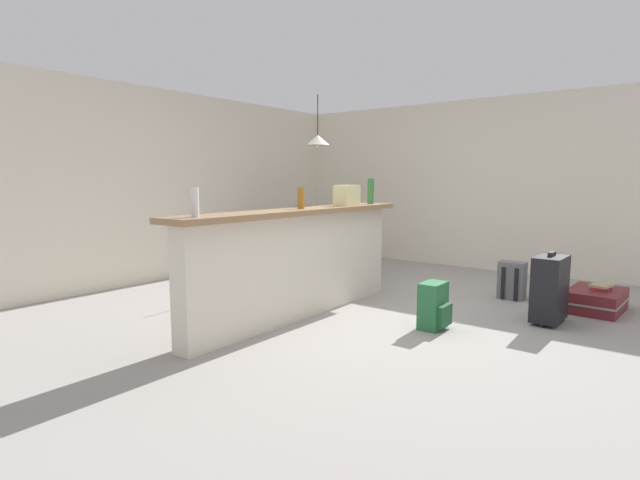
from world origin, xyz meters
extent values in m
cube|color=gray|center=(0.00, 0.00, -0.03)|extent=(13.00, 13.00, 0.05)
cube|color=silver|center=(0.00, 3.05, 1.25)|extent=(6.60, 0.10, 2.50)
cube|color=silver|center=(3.05, 0.30, 1.25)|extent=(0.10, 6.00, 2.50)
cube|color=silver|center=(-0.63, 0.40, 0.50)|extent=(2.80, 0.20, 1.00)
cube|color=#93704C|center=(-0.63, 0.40, 1.03)|extent=(2.96, 0.40, 0.05)
cylinder|color=silver|center=(-1.88, 0.37, 1.17)|extent=(0.06, 0.06, 0.22)
cylinder|color=#9E661E|center=(-0.60, 0.40, 1.15)|extent=(0.07, 0.07, 0.20)
cylinder|color=#2D6B38|center=(0.62, 0.37, 1.20)|extent=(0.07, 0.07, 0.29)
cube|color=beige|center=(0.14, 0.37, 1.16)|extent=(0.26, 0.18, 0.22)
cube|color=#4C331E|center=(1.37, 1.67, 0.72)|extent=(1.10, 0.80, 0.04)
cylinder|color=#4C331E|center=(0.88, 1.33, 0.35)|extent=(0.06, 0.06, 0.70)
cylinder|color=#4C331E|center=(1.86, 1.33, 0.35)|extent=(0.06, 0.06, 0.70)
cylinder|color=#4C331E|center=(0.88, 2.01, 0.35)|extent=(0.06, 0.06, 0.70)
cylinder|color=#4C331E|center=(1.86, 2.01, 0.35)|extent=(0.06, 0.06, 0.70)
cube|color=black|center=(1.31, 1.07, 0.43)|extent=(0.47, 0.47, 0.04)
cube|color=black|center=(1.27, 1.25, 0.69)|extent=(0.40, 0.11, 0.48)
cylinder|color=black|center=(1.18, 0.88, 0.21)|extent=(0.04, 0.04, 0.41)
cylinder|color=black|center=(1.49, 0.94, 0.21)|extent=(0.04, 0.04, 0.41)
cylinder|color=black|center=(1.12, 1.20, 0.21)|extent=(0.04, 0.04, 0.41)
cylinder|color=black|center=(1.43, 1.26, 0.21)|extent=(0.04, 0.04, 0.41)
cube|color=black|center=(1.46, 2.26, 0.43)|extent=(0.40, 0.40, 0.04)
cube|color=black|center=(1.46, 2.08, 0.69)|extent=(0.40, 0.04, 0.48)
cylinder|color=black|center=(1.62, 2.42, 0.21)|extent=(0.04, 0.04, 0.41)
cylinder|color=black|center=(1.30, 2.42, 0.21)|extent=(0.04, 0.04, 0.41)
cylinder|color=black|center=(1.62, 2.10, 0.21)|extent=(0.04, 0.04, 0.41)
cylinder|color=black|center=(1.30, 2.10, 0.21)|extent=(0.04, 0.04, 0.41)
cylinder|color=black|center=(1.31, 1.67, 2.21)|extent=(0.01, 0.01, 0.57)
cone|color=white|center=(1.31, 1.67, 1.88)|extent=(0.34, 0.34, 0.14)
sphere|color=white|center=(1.31, 1.67, 1.80)|extent=(0.07, 0.07, 0.07)
cube|color=maroon|center=(1.38, -1.86, 0.11)|extent=(0.71, 0.52, 0.22)
cube|color=gray|center=(1.38, -1.86, 0.11)|extent=(0.72, 0.53, 0.02)
cube|color=#2D2D33|center=(1.79, -1.89, 0.11)|extent=(0.15, 0.19, 0.02)
cube|color=#286B3D|center=(-0.19, -0.80, 0.21)|extent=(0.28, 0.18, 0.42)
cube|color=#205530|center=(-0.19, -0.91, 0.14)|extent=(0.22, 0.06, 0.19)
cube|color=black|center=(-0.26, -0.70, 0.19)|extent=(0.04, 0.02, 0.36)
cube|color=black|center=(-0.12, -0.70, 0.19)|extent=(0.04, 0.02, 0.36)
cube|color=slate|center=(1.37, -1.03, 0.21)|extent=(0.19, 0.28, 0.42)
cube|color=#515155|center=(1.48, -1.03, 0.14)|extent=(0.07, 0.22, 0.19)
cube|color=black|center=(1.27, -1.10, 0.19)|extent=(0.02, 0.04, 0.36)
cube|color=black|center=(1.27, -0.96, 0.19)|extent=(0.02, 0.04, 0.36)
cube|color=black|center=(0.63, -1.59, 0.33)|extent=(0.45, 0.25, 0.60)
cylinder|color=black|center=(0.82, -1.59, 0.03)|extent=(0.06, 0.03, 0.06)
cylinder|color=black|center=(0.44, -1.58, 0.03)|extent=(0.06, 0.03, 0.06)
cube|color=#232328|center=(0.63, -1.59, 0.65)|extent=(0.14, 0.04, 0.04)
cube|color=#AD2D2D|center=(1.41, -1.90, 0.24)|extent=(0.22, 0.16, 0.03)
cube|color=tan|center=(1.40, -1.90, 0.26)|extent=(0.25, 0.21, 0.03)
camera|label=1|loc=(-4.24, -2.63, 1.34)|focal=27.73mm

